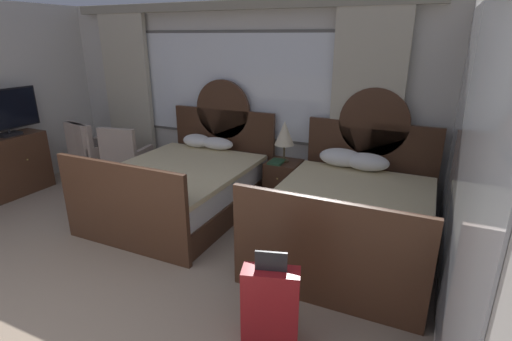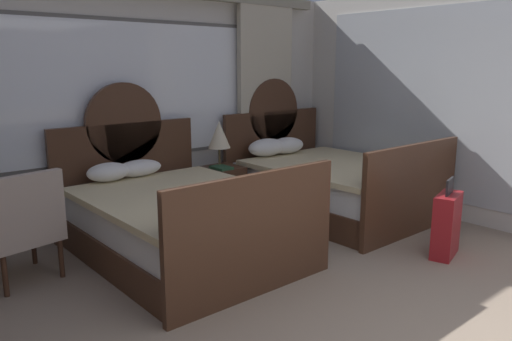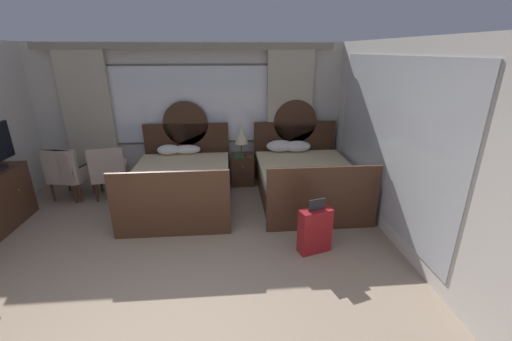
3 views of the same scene
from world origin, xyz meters
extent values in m
cube|color=beige|center=(0.00, 4.39, 1.35)|extent=(5.95, 0.07, 2.70)
cube|color=#5B5954|center=(0.00, 4.35, 1.53)|extent=(3.43, 0.02, 1.55)
cube|color=white|center=(0.00, 4.34, 1.53)|extent=(3.35, 0.02, 1.47)
cube|color=#C1B79E|center=(1.94, 4.26, 1.30)|extent=(0.90, 0.08, 2.60)
cube|color=beige|center=(3.01, 1.88, 1.35)|extent=(0.07, 4.96, 2.70)
cube|color=#B2B7BC|center=(2.97, 2.18, 1.35)|extent=(0.01, 3.47, 2.27)
cube|color=#472B1C|center=(-0.13, 3.13, 0.15)|extent=(1.59, 2.14, 0.30)
cube|color=white|center=(-0.13, 3.13, 0.44)|extent=(1.53, 2.04, 0.28)
cube|color=beige|center=(-0.13, 3.05, 0.61)|extent=(1.63, 1.94, 0.06)
cube|color=#472B1C|center=(-0.13, 4.23, 0.60)|extent=(1.67, 0.06, 1.19)
cylinder|color=#472B1C|center=(-0.13, 4.23, 1.19)|extent=(0.88, 0.06, 0.88)
cube|color=#472B1C|center=(-0.13, 2.03, 0.50)|extent=(1.67, 0.06, 1.00)
ellipsoid|color=white|center=(-0.45, 3.98, 0.74)|extent=(0.45, 0.30, 0.19)
ellipsoid|color=white|center=(-0.10, 3.99, 0.73)|extent=(0.52, 0.26, 0.18)
cube|color=#472B1C|center=(2.07, 3.13, 0.15)|extent=(1.59, 2.14, 0.30)
cube|color=white|center=(2.07, 3.13, 0.44)|extent=(1.53, 2.04, 0.28)
cube|color=beige|center=(2.07, 3.05, 0.61)|extent=(1.63, 1.94, 0.06)
cube|color=#472B1C|center=(2.07, 4.23, 0.60)|extent=(1.67, 0.06, 1.19)
cylinder|color=#472B1C|center=(2.07, 4.23, 1.19)|extent=(0.88, 0.06, 0.88)
cube|color=#472B1C|center=(2.07, 2.03, 0.50)|extent=(1.67, 0.06, 1.00)
ellipsoid|color=white|center=(1.74, 3.99, 0.75)|extent=(0.56, 0.33, 0.23)
ellipsoid|color=white|center=(2.06, 3.95, 0.75)|extent=(0.55, 0.32, 0.22)
cube|color=#472B1C|center=(0.97, 3.95, 0.30)|extent=(0.44, 0.44, 0.60)
sphere|color=tan|center=(0.97, 3.72, 0.43)|extent=(0.02, 0.02, 0.02)
cylinder|color=brown|center=(0.96, 3.97, 0.61)|extent=(0.14, 0.14, 0.02)
cylinder|color=brown|center=(0.96, 3.97, 0.73)|extent=(0.03, 0.03, 0.21)
cone|color=beige|center=(0.96, 3.97, 1.00)|extent=(0.27, 0.27, 0.33)
cube|color=#285133|center=(0.90, 3.86, 0.62)|extent=(0.18, 0.26, 0.03)
cube|color=#B29E8E|center=(-1.46, 3.59, 0.40)|extent=(0.67, 0.67, 0.10)
cube|color=#B29E8E|center=(-1.42, 3.34, 0.71)|extent=(0.58, 0.18, 0.51)
cube|color=#B29E8E|center=(-1.21, 3.63, 0.53)|extent=(0.15, 0.52, 0.16)
cylinder|color=#472B1C|center=(-1.27, 3.87, 0.17)|extent=(0.04, 0.04, 0.35)
cylinder|color=#472B1C|center=(-1.18, 3.39, 0.17)|extent=(0.04, 0.04, 0.35)
cylinder|color=#472B1C|center=(-1.65, 3.31, 0.17)|extent=(0.04, 0.04, 0.35)
cube|color=maroon|center=(1.81, 1.48, 0.31)|extent=(0.46, 0.30, 0.61)
cube|color=#232326|center=(1.81, 1.48, 0.69)|extent=(0.23, 0.09, 0.15)
cylinder|color=black|center=(1.65, 1.43, 0.03)|extent=(0.05, 0.03, 0.05)
cylinder|color=black|center=(1.98, 1.53, 0.03)|extent=(0.05, 0.03, 0.05)
camera|label=1|loc=(2.72, -0.74, 2.22)|focal=26.98mm
camera|label=2|loc=(-2.52, -0.76, 1.82)|focal=34.70mm
camera|label=3|loc=(0.71, -2.18, 2.55)|focal=22.81mm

